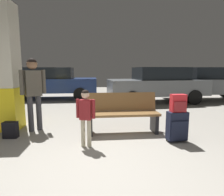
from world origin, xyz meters
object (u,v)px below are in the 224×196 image
Objects in this scene: bench at (123,113)px; backpack_bright at (178,103)px; parked_car_side at (209,83)px; child at (86,112)px; adult at (33,87)px; suitcase at (177,126)px; backpack_dark_floor at (11,130)px; parked_car_near at (157,84)px; parked_car_far at (53,82)px; structural_pillar at (5,68)px.

backpack_bright is at bearing -34.09° from bench.
parked_car_side reaches higher than bench.
child is 7.47m from parked_car_side.
suitcase is at bearing -16.91° from adult.
parked_car_near is at bearing 43.55° from backpack_dark_floor.
backpack_dark_floor is (-3.36, 0.45, -0.15)m from suitcase.
adult reaches higher than parked_car_far.
child is at bearing -32.10° from structural_pillar.
parked_car_far reaches higher than bench.
adult is at bearing 52.64° from backpack_dark_floor.
adult reaches higher than bench.
backpack_dark_floor is (-1.60, 0.57, -0.49)m from child.
adult is 1.04m from backpack_dark_floor.
adult is (-3.01, 0.92, 0.26)m from backpack_bright.
backpack_dark_floor is at bearing 160.38° from child.
parked_car_side is (7.28, 3.99, -0.63)m from structural_pillar.
backpack_bright is at bearing -7.64° from backpack_dark_floor.
structural_pillar is 0.68× the size of parked_car_near.
parked_car_far is at bearing 163.92° from parked_car_near.
bench reaches higher than suitcase.
child is 0.25× the size of parked_car_near.
suitcase is at bearing 43.40° from backpack_bright.
parked_car_side is at bearing 10.53° from parked_car_near.
child is 5.45m from parked_car_near.
adult is 0.40× the size of parked_car_far.
backpack_bright is 0.32× the size of child.
bench is 0.97× the size of adult.
parked_car_far reaches higher than backpack_dark_floor.
adult is at bearing -137.42° from parked_car_near.
backpack_bright is 0.20× the size of adult.
bench is 1.53× the size of child.
parked_car_side is at bearing 43.78° from bench.
parked_car_far is (-2.77, 5.28, 0.36)m from bench.
backpack_dark_floor is 5.56m from parked_car_far.
bench is 4.40m from parked_car_near.
parked_car_near is (0.99, 4.59, 0.48)m from suitcase.
parked_car_near is (4.67, 3.50, -0.63)m from structural_pillar.
bench is at bearing 45.90° from child.
parked_car_near reaches higher than backpack_dark_floor.
parked_car_near is at bearing 77.85° from backpack_bright.
structural_pillar is 3.90m from backpack_bright.
bench is 5.98m from parked_car_far.
parked_car_far is at bearing 122.26° from suitcase.
structural_pillar reaches higher than parked_car_far.
structural_pillar reaches higher than parked_car_side.
backpack_dark_floor is 0.08× the size of parked_car_far.
suitcase is 1.78× the size of backpack_dark_floor.
child is at bearing -134.10° from bench.
parked_car_near is (4.00, 3.67, -0.22)m from adult.
bench is 4.75× the size of backpack_dark_floor.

